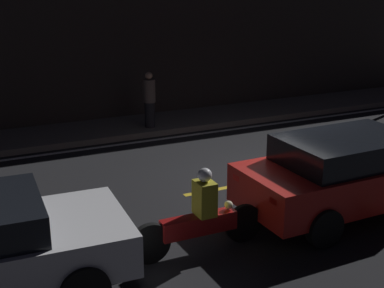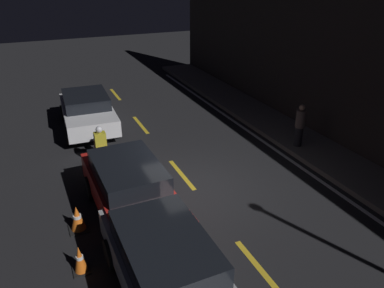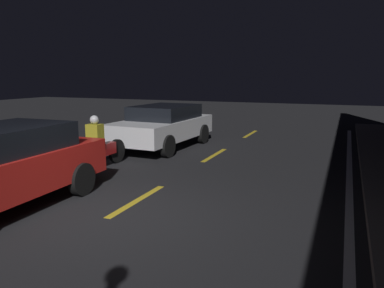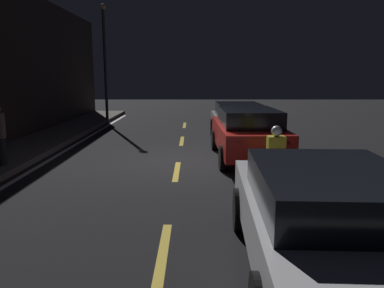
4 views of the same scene
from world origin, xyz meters
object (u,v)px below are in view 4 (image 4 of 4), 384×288
object	(u,v)px
sedan_white	(325,216)
street_lamp	(105,58)
motorcycle	(276,166)
traffic_cone_mid	(287,139)
hatchback_silver	(238,121)
traffic_cone_near	(294,148)
taxi_red	(247,132)

from	to	relation	value
sedan_white	street_lamp	size ratio (longest dim) A/B	0.74
sedan_white	motorcycle	world-z (taller)	motorcycle
traffic_cone_mid	street_lamp	world-z (taller)	street_lamp
hatchback_silver	traffic_cone_mid	world-z (taller)	hatchback_silver
traffic_cone_near	taxi_red	bearing A→B (deg)	91.60
traffic_cone_near	street_lamp	xyz separation A→B (m)	(7.75, 7.25, 2.91)
traffic_cone_near	hatchback_silver	bearing A→B (deg)	23.97
hatchback_silver	traffic_cone_mid	distance (m)	2.13
sedan_white	traffic_cone_mid	bearing A→B (deg)	-8.46
motorcycle	sedan_white	bearing A→B (deg)	177.70
sedan_white	street_lamp	distance (m)	15.64
taxi_red	traffic_cone_near	size ratio (longest dim) A/B	6.51
sedan_white	traffic_cone_mid	size ratio (longest dim) A/B	6.39
traffic_cone_mid	taxi_red	bearing A→B (deg)	134.33
taxi_red	motorcycle	xyz separation A→B (m)	(-3.17, -0.15, -0.23)
motorcycle	traffic_cone_near	size ratio (longest dim) A/B	3.38
hatchback_silver	motorcycle	bearing A→B (deg)	179.86
traffic_cone_near	street_lamp	bearing A→B (deg)	43.09
sedan_white	street_lamp	world-z (taller)	street_lamp
sedan_white	traffic_cone_mid	world-z (taller)	sedan_white
sedan_white	taxi_red	xyz separation A→B (m)	(6.50, 0.00, 0.04)
motorcycle	traffic_cone_near	distance (m)	3.45
sedan_white	traffic_cone_near	distance (m)	6.70
motorcycle	taxi_red	bearing A→B (deg)	3.09
hatchback_silver	motorcycle	xyz separation A→B (m)	(-6.16, -0.07, -0.21)
hatchback_silver	traffic_cone_near	world-z (taller)	hatchback_silver
sedan_white	street_lamp	xyz separation A→B (m)	(14.29, 5.86, 2.48)
sedan_white	taxi_red	world-z (taller)	taxi_red
traffic_cone_near	traffic_cone_mid	distance (m)	1.50
taxi_red	traffic_cone_mid	world-z (taller)	taxi_red
hatchback_silver	motorcycle	size ratio (longest dim) A/B	2.00
hatchback_silver	traffic_cone_near	distance (m)	3.26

